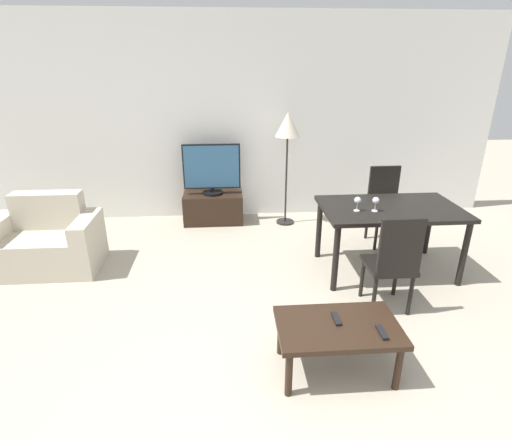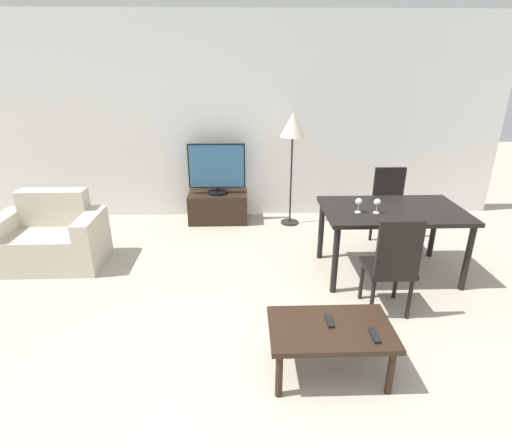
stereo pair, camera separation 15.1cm
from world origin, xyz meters
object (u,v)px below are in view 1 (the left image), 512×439
at_px(armchair, 47,243).
at_px(floor_lamp, 288,130).
at_px(dining_chair_far, 385,202).
at_px(tv, 212,169).
at_px(wine_glass_center, 358,201).
at_px(dining_table, 390,214).
at_px(coffee_table, 338,331).
at_px(wine_glass_left, 376,201).
at_px(remote_primary, 382,332).
at_px(remote_secondary, 336,319).
at_px(dining_chair_near, 393,261).
at_px(tv_stand, 213,208).

xyz_separation_m(armchair, floor_lamp, (2.73, 1.08, 0.99)).
distance_m(armchair, dining_chair_far, 3.86).
relative_size(tv, wine_glass_center, 5.22).
distance_m(armchair, dining_table, 3.62).
xyz_separation_m(armchair, coffee_table, (2.69, -1.76, 0.05)).
bearing_deg(wine_glass_left, remote_primary, -106.61).
distance_m(dining_chair_far, remote_secondary, 2.41).
bearing_deg(tv, dining_chair_near, -54.60).
height_order(tv_stand, wine_glass_center, wine_glass_center).
bearing_deg(coffee_table, remote_secondary, 91.14).
bearing_deg(dining_table, tv, 140.48).
relative_size(dining_chair_near, wine_glass_left, 6.36).
distance_m(dining_table, dining_chair_far, 0.79).
height_order(remote_primary, remote_secondary, same).
relative_size(armchair, dining_table, 0.78).
height_order(dining_chair_far, wine_glass_left, dining_chair_far).
relative_size(tv_stand, dining_chair_near, 0.86).
bearing_deg(wine_glass_left, coffee_table, -117.75).
bearing_deg(dining_chair_near, remote_primary, -115.90).
xyz_separation_m(armchair, dining_table, (3.59, -0.33, 0.35)).
xyz_separation_m(tv, dining_chair_near, (1.61, -2.26, -0.25)).
bearing_deg(dining_chair_far, remote_primary, -111.16).
relative_size(coffee_table, floor_lamp, 0.57).
bearing_deg(remote_secondary, armchair, 147.57).
bearing_deg(tv, tv_stand, 90.00).
distance_m(coffee_table, dining_chair_near, 0.98).
height_order(remote_secondary, wine_glass_center, wine_glass_center).
relative_size(armchair, wine_glass_center, 7.44).
bearing_deg(dining_chair_near, dining_chair_far, 71.61).
xyz_separation_m(tv, dining_chair_far, (2.10, -0.79, -0.25)).
xyz_separation_m(dining_chair_far, remote_secondary, (-1.15, -2.11, -0.10)).
xyz_separation_m(floor_lamp, wine_glass_center, (0.48, -1.50, -0.45)).
distance_m(armchair, tv, 2.16).
relative_size(tv_stand, dining_table, 0.57).
distance_m(tv, remote_primary, 3.32).
distance_m(dining_table, wine_glass_center, 0.44).
xyz_separation_m(armchair, dining_chair_near, (3.35, -1.06, 0.21)).
bearing_deg(coffee_table, tv, 107.71).
relative_size(dining_table, dining_chair_near, 1.50).
bearing_deg(armchair, remote_secondary, -32.43).
bearing_deg(wine_glass_center, armchair, 172.49).
height_order(tv, coffee_table, tv).
height_order(tv_stand, dining_table, dining_table).
relative_size(remote_primary, wine_glass_left, 1.03).
bearing_deg(tv, armchair, -145.45).
bearing_deg(wine_glass_center, tv, 132.10).
bearing_deg(wine_glass_left, tv_stand, 134.91).
xyz_separation_m(tv, coffee_table, (0.95, -2.96, -0.41)).
xyz_separation_m(tv_stand, remote_secondary, (0.94, -2.91, 0.20)).
bearing_deg(floor_lamp, remote_primary, -85.67).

